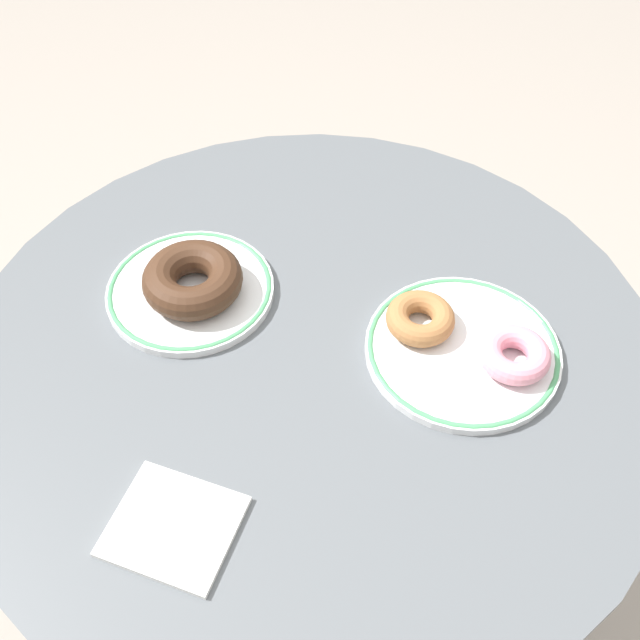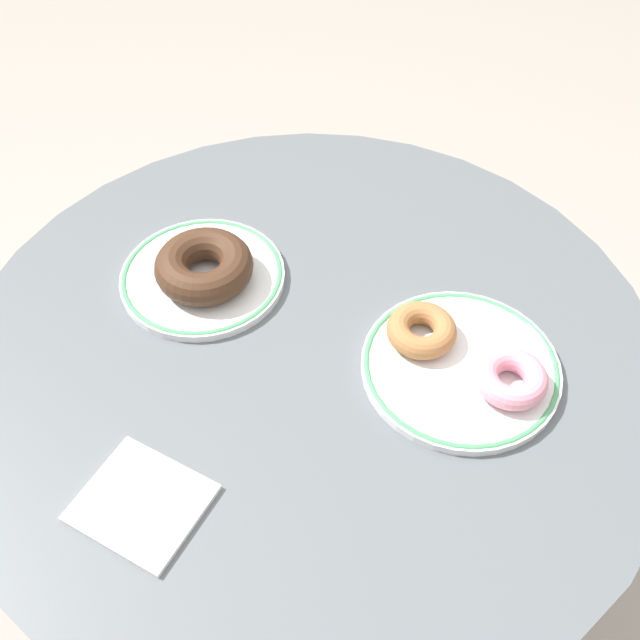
# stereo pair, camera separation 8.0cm
# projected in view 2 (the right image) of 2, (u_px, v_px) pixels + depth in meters

# --- Properties ---
(ground_plane) EXTENTS (7.00, 7.00, 0.02)m
(ground_plane) POSITION_uv_depth(u_px,v_px,m) (313.00, 590.00, 1.40)
(ground_plane) COLOR #9E9389
(cafe_table) EXTENTS (0.80, 0.80, 0.75)m
(cafe_table) POSITION_uv_depth(u_px,v_px,m) (311.00, 440.00, 0.98)
(cafe_table) COLOR #565B60
(cafe_table) RESTS_ON ground
(plate_left) EXTENTS (0.20, 0.20, 0.01)m
(plate_left) POSITION_uv_depth(u_px,v_px,m) (203.00, 276.00, 0.88)
(plate_left) COLOR white
(plate_left) RESTS_ON cafe_table
(plate_right) EXTENTS (0.22, 0.22, 0.01)m
(plate_right) POSITION_uv_depth(u_px,v_px,m) (460.00, 367.00, 0.79)
(plate_right) COLOR white
(plate_right) RESTS_ON cafe_table
(donut_chocolate) EXTENTS (0.15, 0.15, 0.04)m
(donut_chocolate) POSITION_uv_depth(u_px,v_px,m) (204.00, 266.00, 0.86)
(donut_chocolate) COLOR #422819
(donut_chocolate) RESTS_ON plate_left
(donut_pink_frosted) EXTENTS (0.10, 0.10, 0.03)m
(donut_pink_frosted) POSITION_uv_depth(u_px,v_px,m) (511.00, 378.00, 0.76)
(donut_pink_frosted) COLOR pink
(donut_pink_frosted) RESTS_ON plate_right
(donut_cinnamon) EXTENTS (0.10, 0.10, 0.03)m
(donut_cinnamon) POSITION_uv_depth(u_px,v_px,m) (421.00, 330.00, 0.80)
(donut_cinnamon) COLOR #A36B3D
(donut_cinnamon) RESTS_ON plate_right
(paper_napkin) EXTENTS (0.12, 0.11, 0.01)m
(paper_napkin) POSITION_uv_depth(u_px,v_px,m) (142.00, 503.00, 0.69)
(paper_napkin) COLOR white
(paper_napkin) RESTS_ON cafe_table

